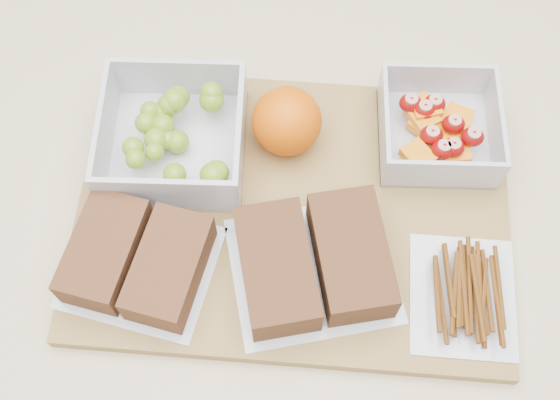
# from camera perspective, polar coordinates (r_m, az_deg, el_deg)

# --- Properties ---
(ground) EXTENTS (4.00, 4.00, 0.00)m
(ground) POSITION_cam_1_polar(r_m,az_deg,el_deg) (1.56, -0.61, -14.65)
(ground) COLOR gray
(ground) RESTS_ON ground
(counter) EXTENTS (1.20, 0.90, 0.90)m
(counter) POSITION_cam_1_polar(r_m,az_deg,el_deg) (1.13, -0.83, -10.24)
(counter) COLOR beige
(counter) RESTS_ON ground
(cutting_board) EXTENTS (0.44, 0.32, 0.02)m
(cutting_board) POSITION_cam_1_polar(r_m,az_deg,el_deg) (0.69, 1.04, -0.97)
(cutting_board) COLOR olive
(cutting_board) RESTS_ON counter
(grape_container) EXTENTS (0.14, 0.14, 0.06)m
(grape_container) POSITION_cam_1_polar(r_m,az_deg,el_deg) (0.70, -8.48, 5.15)
(grape_container) COLOR silver
(grape_container) RESTS_ON cutting_board
(fruit_container) EXTENTS (0.12, 0.12, 0.05)m
(fruit_container) POSITION_cam_1_polar(r_m,az_deg,el_deg) (0.72, 12.71, 5.65)
(fruit_container) COLOR silver
(fruit_container) RESTS_ON cutting_board
(orange) EXTENTS (0.07, 0.07, 0.07)m
(orange) POSITION_cam_1_polar(r_m,az_deg,el_deg) (0.69, 0.55, 6.42)
(orange) COLOR #EC5F05
(orange) RESTS_ON cutting_board
(sandwich_bag_left) EXTENTS (0.16, 0.15, 0.04)m
(sandwich_bag_left) POSITION_cam_1_polar(r_m,az_deg,el_deg) (0.65, -11.53, -4.79)
(sandwich_bag_left) COLOR silver
(sandwich_bag_left) RESTS_ON cutting_board
(sandwich_bag_center) EXTENTS (0.17, 0.16, 0.05)m
(sandwich_bag_center) POSITION_cam_1_polar(r_m,az_deg,el_deg) (0.64, 2.77, -5.10)
(sandwich_bag_center) COLOR silver
(sandwich_bag_center) RESTS_ON cutting_board
(pretzel_bag) EXTENTS (0.10, 0.12, 0.03)m
(pretzel_bag) POSITION_cam_1_polar(r_m,az_deg,el_deg) (0.66, 14.84, -7.25)
(pretzel_bag) COLOR silver
(pretzel_bag) RESTS_ON cutting_board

